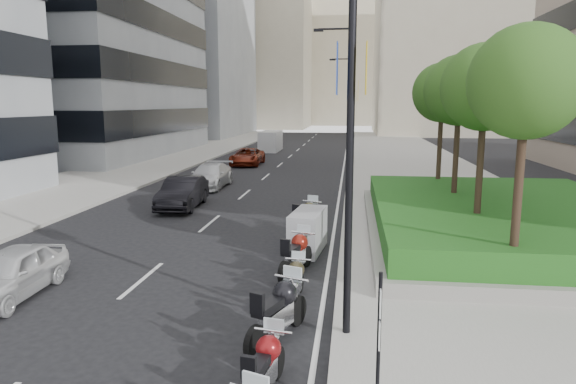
% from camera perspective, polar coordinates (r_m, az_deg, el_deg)
% --- Properties ---
extents(ground, '(160.00, 160.00, 0.00)m').
position_cam_1_polar(ground, '(11.38, -16.78, -16.32)').
color(ground, black).
rests_on(ground, ground).
extents(sidewalk_right, '(10.00, 100.00, 0.15)m').
position_cam_1_polar(sidewalk_right, '(39.87, 13.82, 2.51)').
color(sidewalk_right, '#9E9B93').
rests_on(sidewalk_right, ground).
extents(sidewalk_left, '(8.00, 100.00, 0.15)m').
position_cam_1_polar(sidewalk_left, '(42.84, -15.35, 2.93)').
color(sidewalk_left, '#9E9B93').
rests_on(sidewalk_left, ground).
extents(lane_edge, '(0.12, 100.00, 0.01)m').
position_cam_1_polar(lane_edge, '(39.61, 6.17, 2.58)').
color(lane_edge, silver).
rests_on(lane_edge, ground).
extents(lane_centre, '(0.12, 100.00, 0.01)m').
position_cam_1_polar(lane_centre, '(40.03, -1.30, 2.72)').
color(lane_centre, silver).
rests_on(lane_centre, ground).
extents(building_grey_far, '(22.00, 26.00, 30.00)m').
position_cam_1_polar(building_grey_far, '(84.81, -12.96, 16.36)').
color(building_grey_far, gray).
rests_on(building_grey_far, ground).
extents(building_cream_right, '(28.00, 24.00, 36.00)m').
position_cam_1_polar(building_cream_right, '(91.96, 19.05, 17.44)').
color(building_cream_right, '#B7AD93').
rests_on(building_cream_right, ground).
extents(building_cream_left, '(26.00, 24.00, 34.00)m').
position_cam_1_polar(building_cream_left, '(112.21, -4.55, 15.93)').
color(building_cream_left, '#B7AD93').
rests_on(building_cream_left, ground).
extents(building_cream_centre, '(30.00, 24.00, 38.00)m').
position_cam_1_polar(building_cream_centre, '(130.08, 6.32, 15.93)').
color(building_cream_centre, '#B7AD93').
rests_on(building_cream_centre, ground).
extents(planter, '(10.00, 14.00, 0.40)m').
position_cam_1_polar(planter, '(20.62, 22.92, -3.83)').
color(planter, gray).
rests_on(planter, sidewalk_right).
extents(hedge, '(9.40, 13.40, 0.80)m').
position_cam_1_polar(hedge, '(20.50, 23.03, -2.20)').
color(hedge, '#205117').
rests_on(hedge, planter).
extents(tree_0, '(2.80, 2.80, 6.30)m').
position_cam_1_polar(tree_0, '(13.94, 24.97, 10.93)').
color(tree_0, '#332319').
rests_on(tree_0, planter).
extents(tree_1, '(2.80, 2.80, 6.30)m').
position_cam_1_polar(tree_1, '(17.80, 21.04, 10.74)').
color(tree_1, '#332319').
rests_on(tree_1, planter).
extents(tree_2, '(2.80, 2.80, 6.30)m').
position_cam_1_polar(tree_2, '(21.70, 18.52, 10.60)').
color(tree_2, '#332319').
rests_on(tree_2, planter).
extents(tree_3, '(2.80, 2.80, 6.30)m').
position_cam_1_polar(tree_3, '(25.64, 16.77, 10.48)').
color(tree_3, '#332319').
rests_on(tree_3, planter).
extents(lamp_post_0, '(2.34, 0.45, 9.00)m').
position_cam_1_polar(lamp_post_0, '(10.30, 6.14, 10.49)').
color(lamp_post_0, black).
rests_on(lamp_post_0, ground).
extents(lamp_post_1, '(2.34, 0.45, 9.00)m').
position_cam_1_polar(lamp_post_1, '(27.30, 6.84, 10.00)').
color(lamp_post_1, black).
rests_on(lamp_post_1, ground).
extents(lamp_post_2, '(2.34, 0.45, 9.00)m').
position_cam_1_polar(lamp_post_2, '(45.30, 7.00, 9.88)').
color(lamp_post_2, black).
rests_on(lamp_post_2, ground).
extents(parking_sign, '(0.06, 0.32, 2.50)m').
position_cam_1_polar(parking_sign, '(8.09, 10.06, -15.79)').
color(parking_sign, black).
rests_on(parking_sign, ground).
extents(motorcycle_1, '(0.69, 2.06, 1.03)m').
position_cam_1_polar(motorcycle_1, '(9.11, -2.65, -18.95)').
color(motorcycle_1, black).
rests_on(motorcycle_1, ground).
extents(motorcycle_2, '(1.12, 2.33, 1.22)m').
position_cam_1_polar(motorcycle_2, '(11.03, -1.03, -13.04)').
color(motorcycle_2, black).
rests_on(motorcycle_2, ground).
extents(motorcycle_3, '(0.67, 2.00, 1.00)m').
position_cam_1_polar(motorcycle_3, '(13.05, 0.70, -9.91)').
color(motorcycle_3, black).
rests_on(motorcycle_3, ground).
extents(motorcycle_4, '(0.92, 2.26, 1.15)m').
position_cam_1_polar(motorcycle_4, '(15.03, 0.93, -6.89)').
color(motorcycle_4, black).
rests_on(motorcycle_4, ground).
extents(motorcycle_5, '(1.19, 2.44, 1.40)m').
position_cam_1_polar(motorcycle_5, '(17.25, 2.22, -4.41)').
color(motorcycle_5, black).
rests_on(motorcycle_5, ground).
extents(motorcycle_6, '(1.08, 2.31, 1.20)m').
position_cam_1_polar(motorcycle_6, '(19.58, 2.01, -2.87)').
color(motorcycle_6, black).
rests_on(motorcycle_6, ground).
extents(car_a, '(1.65, 3.82, 1.28)m').
position_cam_1_polar(car_a, '(15.11, -28.48, -7.91)').
color(car_a, silver).
rests_on(car_a, ground).
extents(car_b, '(1.83, 4.57, 1.48)m').
position_cam_1_polar(car_b, '(24.96, -11.62, -0.08)').
color(car_b, black).
rests_on(car_b, ground).
extents(car_c, '(2.00, 4.86, 1.41)m').
position_cam_1_polar(car_c, '(30.85, -8.65, 1.80)').
color(car_c, silver).
rests_on(car_c, ground).
extents(car_d, '(2.30, 4.95, 1.37)m').
position_cam_1_polar(car_d, '(41.86, -4.55, 3.93)').
color(car_d, maroon).
rests_on(car_d, ground).
extents(delivery_van, '(1.91, 4.97, 2.08)m').
position_cam_1_polar(delivery_van, '(54.08, -1.98, 5.58)').
color(delivery_van, silver).
rests_on(delivery_van, ground).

